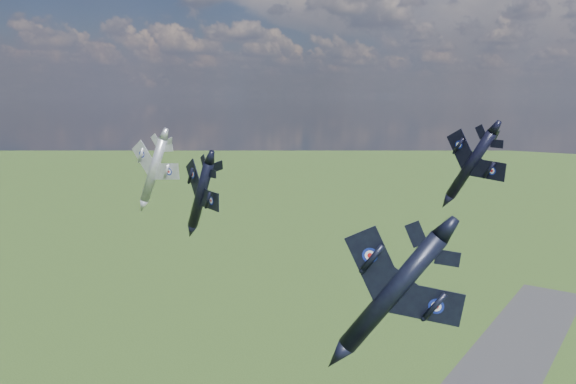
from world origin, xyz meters
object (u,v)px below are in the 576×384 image
Objects in this scene: jet_high_navy at (471,165)px; jet_lead_navy at (201,195)px; jet_right_navy at (392,293)px; jet_left_silver at (154,170)px.

jet_lead_navy is at bearing -122.38° from jet_high_navy.
jet_high_navy reaches higher than jet_lead_navy.
jet_right_navy is 0.92× the size of jet_left_silver.
jet_lead_navy is 41.64m from jet_right_navy.
jet_lead_navy is 21.22m from jet_left_silver.
jet_right_navy is 0.92× the size of jet_high_navy.
jet_lead_navy is 1.00× the size of jet_right_navy.
jet_high_navy is 1.00× the size of jet_left_silver.
jet_lead_navy is 39.91m from jet_high_navy.
jet_high_navy is (-8.86, 47.16, 4.09)m from jet_right_navy.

